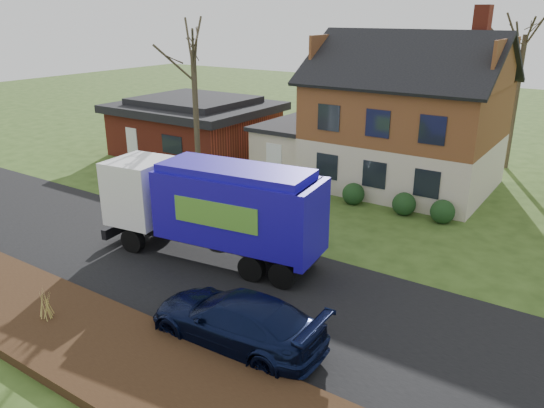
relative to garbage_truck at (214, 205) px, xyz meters
The scene contains 11 objects.
ground 2.50m from the garbage_truck, 68.84° to the right, with size 120.00×120.00×0.00m, color #2D4517.
road 2.49m from the garbage_truck, 68.84° to the right, with size 80.00×7.00×0.02m, color black.
mulch_verge 6.77m from the garbage_truck, 86.08° to the right, with size 80.00×3.50×0.30m, color black.
main_house 13.05m from the garbage_truck, 81.40° to the left, with size 12.95×8.95×9.26m.
ranch_house 16.56m from the garbage_truck, 134.27° to the left, with size 9.80×8.20×3.70m.
garbage_truck is the anchor object (origin of this frame).
silver_sedan 4.21m from the garbage_truck, 109.23° to the left, with size 1.57×4.49×1.48m, color #929499.
navy_wagon 5.89m from the garbage_truck, 44.49° to the right, with size 2.16×5.32×1.54m, color black.
tree_front_west 11.19m from the garbage_truck, 135.35° to the left, with size 3.33×3.33×9.90m.
tree_back 21.74m from the garbage_truck, 71.76° to the left, with size 3.32×3.32×10.51m.
grass_clump_mid 6.69m from the garbage_truck, 99.67° to the right, with size 0.35×0.29×0.98m.
Camera 1 is at (11.69, -12.97, 8.92)m, focal length 35.00 mm.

